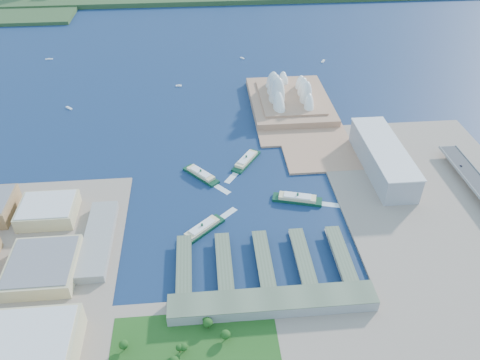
{
  "coord_description": "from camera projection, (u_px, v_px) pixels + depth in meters",
  "views": [
    {
      "loc": [
        -41.94,
        -418.87,
        370.92
      ],
      "look_at": [
        0.43,
        51.75,
        18.0
      ],
      "focal_mm": 35.0,
      "sensor_mm": 36.0,
      "label": 1
    }
  ],
  "objects": [
    {
      "name": "terminal_building",
      "position": [
        273.0,
        303.0,
        447.18
      ],
      "size": [
        200.0,
        28.0,
        12.0
      ],
      "primitive_type": "cube",
      "color": "gray",
      "rests_on": "south_land"
    },
    {
      "name": "ferry_c",
      "position": [
        202.0,
        228.0,
        537.02
      ],
      "size": [
        54.66,
        51.63,
        11.34
      ],
      "primitive_type": null,
      "rotation": [
        0.0,
        0.0,
        2.31
      ],
      "color": "#0E3822",
      "rests_on": "ground"
    },
    {
      "name": "opera_house",
      "position": [
        291.0,
        87.0,
        771.04
      ],
      "size": [
        134.0,
        180.0,
        58.0
      ],
      "primitive_type": null,
      "color": "white",
      "rests_on": "peninsula"
    },
    {
      "name": "car_c",
      "position": [
        461.0,
        165.0,
        619.79
      ],
      "size": [
        1.77,
        4.36,
        1.27
      ],
      "primitive_type": "imported",
      "rotation": [
        0.0,
        0.0,
        3.14
      ],
      "color": "slate",
      "rests_on": "expressway"
    },
    {
      "name": "east_land",
      "position": [
        456.0,
        233.0,
        535.66
      ],
      "size": [
        240.0,
        500.0,
        3.0
      ],
      "primitive_type": "cube",
      "color": "gray",
      "rests_on": "ground"
    },
    {
      "name": "peninsula",
      "position": [
        293.0,
        110.0,
        773.51
      ],
      "size": [
        135.0,
        220.0,
        3.0
      ],
      "primitive_type": "cube",
      "color": "#A97A5C",
      "rests_on": "ground"
    },
    {
      "name": "boat_d",
      "position": [
        49.0,
        59.0,
        946.54
      ],
      "size": [
        14.59,
        3.85,
        2.44
      ],
      "primitive_type": null,
      "rotation": [
        0.0,
        0.0,
        1.62
      ],
      "color": "white",
      "rests_on": "ground"
    },
    {
      "name": "toaster_building",
      "position": [
        383.0,
        158.0,
        624.79
      ],
      "size": [
        45.0,
        155.0,
        35.0
      ],
      "primitive_type": "cube",
      "color": "#939398",
      "rests_on": "east_land"
    },
    {
      "name": "ferry_a",
      "position": [
        201.0,
        173.0,
        623.06
      ],
      "size": [
        49.0,
        53.23,
        10.92
      ],
      "primitive_type": null,
      "rotation": [
        0.0,
        0.0,
        0.72
      ],
      "color": "#0E3822",
      "rests_on": "ground"
    },
    {
      "name": "boat_e",
      "position": [
        242.0,
        58.0,
        950.55
      ],
      "size": [
        8.91,
        10.12,
        2.52
      ],
      "primitive_type": null,
      "rotation": [
        0.0,
        0.0,
        0.66
      ],
      "color": "white",
      "rests_on": "ground"
    },
    {
      "name": "west_buildings",
      "position": [
        6.0,
        266.0,
        475.53
      ],
      "size": [
        200.0,
        280.0,
        27.0
      ],
      "primitive_type": null,
      "color": "#94714A",
      "rests_on": "west_land"
    },
    {
      "name": "ferry_d",
      "position": [
        297.0,
        197.0,
        581.56
      ],
      "size": [
        63.3,
        31.64,
        11.6
      ],
      "primitive_type": null,
      "rotation": [
        0.0,
        0.0,
        1.3
      ],
      "color": "#0E3822",
      "rests_on": "ground"
    },
    {
      "name": "boat_a",
      "position": [
        69.0,
        108.0,
        778.62
      ],
      "size": [
        12.86,
        12.86,
        2.81
      ],
      "primitive_type": null,
      "rotation": [
        0.0,
        0.0,
        0.79
      ],
      "color": "white",
      "rests_on": "ground"
    },
    {
      "name": "boat_c",
      "position": [
        323.0,
        61.0,
        937.58
      ],
      "size": [
        10.53,
        13.8,
        3.09
      ],
      "primitive_type": null,
      "rotation": [
        0.0,
        0.0,
        2.6
      ],
      "color": "white",
      "rests_on": "ground"
    },
    {
      "name": "ferry_b",
      "position": [
        246.0,
        159.0,
        649.74
      ],
      "size": [
        45.55,
        57.51,
        11.19
      ],
      "primitive_type": null,
      "rotation": [
        0.0,
        0.0,
        -0.59
      ],
      "color": "#0E3822",
      "rests_on": "ground"
    },
    {
      "name": "ground",
      "position": [
        244.0,
        218.0,
        559.22
      ],
      "size": [
        3000.0,
        3000.0,
        0.0
      ],
      "primitive_type": "plane",
      "color": "#0E1A44",
      "rests_on": "ground"
    },
    {
      "name": "ferry_wharves",
      "position": [
        263.0,
        260.0,
        497.59
      ],
      "size": [
        184.0,
        90.0,
        9.3
      ],
      "primitive_type": null,
      "color": "#505D47",
      "rests_on": "ground"
    },
    {
      "name": "boat_b",
      "position": [
        179.0,
        86.0,
        846.78
      ],
      "size": [
        11.18,
        4.45,
        2.97
      ],
      "primitive_type": null,
      "rotation": [
        0.0,
        0.0,
        1.63
      ],
      "color": "white",
      "rests_on": "ground"
    },
    {
      "name": "park",
      "position": [
        195.0,
        360.0,
        396.71
      ],
      "size": [
        150.0,
        110.0,
        16.0
      ],
      "primitive_type": null,
      "color": "#194714",
      "rests_on": "south_land"
    }
  ]
}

